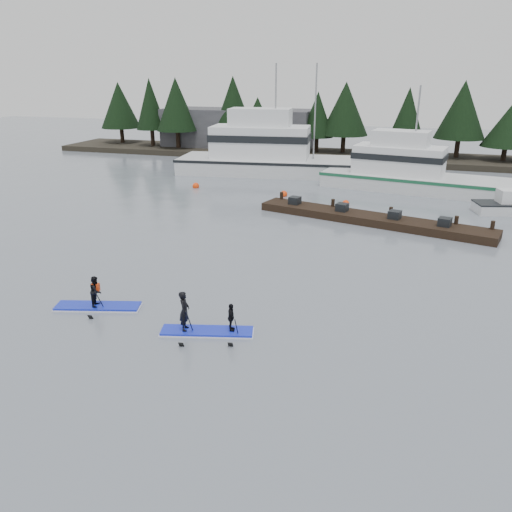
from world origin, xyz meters
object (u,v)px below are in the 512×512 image
(fishing_boat_large, at_px, (279,164))
(paddleboard_duo, at_px, (204,321))
(fishing_boat_medium, at_px, (414,182))
(floating_dock, at_px, (371,219))
(paddleboard_solo, at_px, (97,298))

(fishing_boat_large, distance_m, paddleboard_duo, 31.46)
(fishing_boat_large, xyz_separation_m, fishing_boat_medium, (12.42, -3.65, -0.20))
(floating_dock, xyz_separation_m, paddleboard_solo, (-9.56, -15.84, 0.17))
(paddleboard_solo, xyz_separation_m, paddleboard_duo, (4.95, -0.65, 0.08))
(fishing_boat_medium, distance_m, paddleboard_solo, 29.32)
(floating_dock, bearing_deg, fishing_boat_medium, 91.80)
(fishing_boat_large, height_order, paddleboard_solo, fishing_boat_large)
(fishing_boat_large, height_order, fishing_boat_medium, fishing_boat_large)
(fishing_boat_large, xyz_separation_m, paddleboard_duo, (5.27, -31.01, -0.36))
(fishing_boat_large, height_order, paddleboard_duo, fishing_boat_large)
(floating_dock, height_order, paddleboard_solo, paddleboard_solo)
(floating_dock, height_order, paddleboard_duo, paddleboard_duo)
(fishing_boat_large, relative_size, fishing_boat_medium, 1.27)
(fishing_boat_medium, distance_m, paddleboard_duo, 28.27)
(floating_dock, bearing_deg, paddleboard_solo, -106.12)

